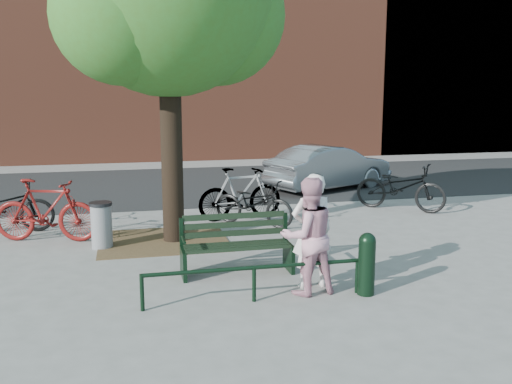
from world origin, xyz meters
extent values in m
plane|color=gray|center=(0.00, 0.00, 0.00)|extent=(90.00, 90.00, 0.00)
cube|color=brown|center=(-1.00, 2.20, 0.01)|extent=(2.40, 2.00, 0.02)
cube|color=black|center=(0.00, 8.50, 0.01)|extent=(40.00, 7.00, 0.01)
cube|color=brown|center=(0.00, 16.00, 6.00)|extent=(45.00, 4.00, 12.00)
cube|color=black|center=(-0.84, 0.00, 0.23)|extent=(0.06, 0.52, 0.45)
cube|color=black|center=(-0.84, 0.23, 0.67)|extent=(0.06, 0.06, 0.44)
cylinder|color=black|center=(-0.84, -0.10, 0.63)|extent=(0.04, 0.36, 0.04)
cube|color=black|center=(0.84, 0.00, 0.23)|extent=(0.06, 0.52, 0.45)
cube|color=black|center=(0.84, 0.23, 0.67)|extent=(0.06, 0.06, 0.44)
cylinder|color=black|center=(0.84, -0.10, 0.63)|extent=(0.04, 0.36, 0.04)
cube|color=black|center=(0.00, 0.00, 0.45)|extent=(1.64, 0.46, 0.04)
cube|color=black|center=(0.00, 0.23, 0.74)|extent=(1.64, 0.03, 0.47)
cylinder|color=black|center=(-1.50, -1.20, 0.25)|extent=(0.06, 0.06, 0.50)
cylinder|color=black|center=(0.00, -1.20, 0.25)|extent=(0.06, 0.06, 0.50)
cylinder|color=black|center=(1.50, -1.20, 0.25)|extent=(0.06, 0.06, 0.50)
cylinder|color=black|center=(0.00, -1.20, 0.48)|extent=(3.00, 0.06, 0.06)
cylinder|color=black|center=(-0.80, 2.20, 1.90)|extent=(0.40, 0.40, 3.80)
sphere|color=#305B1C|center=(0.10, 2.50, 4.20)|extent=(2.60, 2.60, 2.60)
sphere|color=#305B1C|center=(-1.60, 1.80, 4.10)|extent=(2.40, 2.40, 2.40)
imported|color=silver|center=(0.95, -0.80, 0.84)|extent=(0.62, 0.42, 1.68)
imported|color=#BF8395|center=(0.81, -1.05, 0.83)|extent=(0.89, 0.74, 1.67)
cylinder|color=black|center=(1.60, -1.29, 0.39)|extent=(0.24, 0.24, 0.78)
sphere|color=black|center=(1.60, -1.29, 0.78)|extent=(0.24, 0.24, 0.24)
cylinder|color=gray|center=(-2.12, 2.00, 0.39)|extent=(0.38, 0.38, 0.79)
cylinder|color=black|center=(-2.12, 2.00, 0.82)|extent=(0.41, 0.41, 0.06)
imported|color=black|center=(-4.09, 3.53, 0.52)|extent=(2.02, 0.78, 1.05)
imported|color=#600F0D|center=(-3.15, 2.69, 0.60)|extent=(2.08, 1.09, 1.20)
imported|color=black|center=(0.96, 3.06, 0.48)|extent=(1.81, 1.69, 0.97)
imported|color=gray|center=(0.79, 3.67, 0.58)|extent=(2.01, 0.88, 1.17)
imported|color=black|center=(4.68, 3.76, 0.56)|extent=(2.09, 1.97, 1.12)
imported|color=slate|center=(4.00, 6.80, 0.63)|extent=(4.06, 2.80, 1.27)
camera|label=1|loc=(-1.63, -8.42, 2.89)|focal=40.00mm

